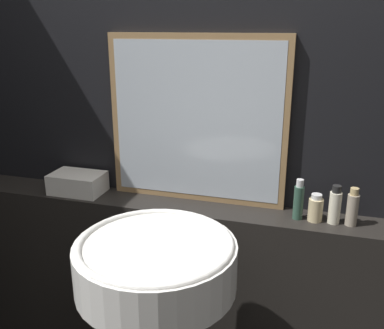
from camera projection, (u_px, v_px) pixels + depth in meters
wall_back at (217, 114)px, 1.77m from camera, size 8.00×0.06×2.50m
vanity_counter at (207, 298)px, 1.91m from camera, size 2.61×0.19×0.88m
mirror at (197, 121)px, 1.76m from camera, size 0.75×0.03×0.69m
towel_stack at (78, 183)px, 1.93m from camera, size 0.23×0.15×0.09m
shampoo_bottle at (299, 201)px, 1.65m from camera, size 0.04×0.04×0.16m
conditioner_bottle at (316, 209)px, 1.64m from camera, size 0.06×0.06×0.11m
lotion_bottle at (335, 206)px, 1.62m from camera, size 0.05×0.05×0.15m
body_wash_bottle at (352, 208)px, 1.60m from camera, size 0.04×0.04×0.15m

